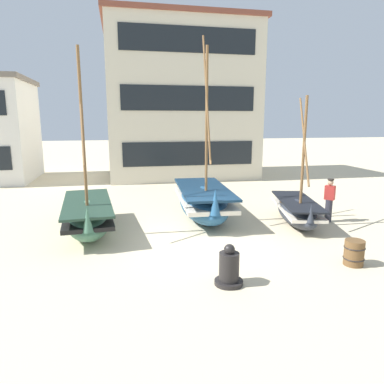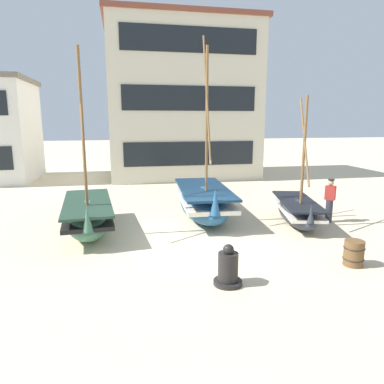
# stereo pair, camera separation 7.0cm
# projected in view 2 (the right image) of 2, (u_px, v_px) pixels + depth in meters

# --- Properties ---
(ground_plane) EXTENTS (120.00, 120.00, 0.00)m
(ground_plane) POSITION_uv_depth(u_px,v_px,m) (198.00, 239.00, 11.64)
(ground_plane) COLOR beige
(fishing_boat_near_left) EXTENTS (2.14, 4.96, 6.93)m
(fishing_boat_near_left) POSITION_uv_depth(u_px,v_px,m) (204.00, 201.00, 14.00)
(fishing_boat_near_left) COLOR #23517A
(fishing_boat_near_left) RESTS_ON ground
(fishing_boat_centre_large) EXTENTS (1.96, 4.65, 6.22)m
(fishing_boat_centre_large) POSITION_uv_depth(u_px,v_px,m) (88.00, 215.00, 12.34)
(fishing_boat_centre_large) COLOR #427056
(fishing_boat_centre_large) RESTS_ON ground
(fishing_boat_far_right) EXTENTS (2.06, 3.88, 4.70)m
(fishing_boat_far_right) POSITION_uv_depth(u_px,v_px,m) (297.00, 210.00, 13.33)
(fishing_boat_far_right) COLOR #2D333D
(fishing_boat_far_right) RESTS_ON ground
(fisherman_by_hull) EXTENTS (0.40, 0.41, 1.68)m
(fisherman_by_hull) POSITION_uv_depth(u_px,v_px,m) (330.00, 201.00, 13.49)
(fisherman_by_hull) COLOR #33333D
(fisherman_by_hull) RESTS_ON ground
(capstan_winch) EXTENTS (0.69, 0.69, 1.01)m
(capstan_winch) POSITION_uv_depth(u_px,v_px,m) (228.00, 269.00, 8.40)
(capstan_winch) COLOR black
(capstan_winch) RESTS_ON ground
(wooden_barrel) EXTENTS (0.56, 0.56, 0.70)m
(wooden_barrel) POSITION_uv_depth(u_px,v_px,m) (354.00, 253.00, 9.51)
(wooden_barrel) COLOR brown
(wooden_barrel) RESTS_ON ground
(harbor_building_main) EXTENTS (10.06, 6.58, 10.25)m
(harbor_building_main) POSITION_uv_depth(u_px,v_px,m) (181.00, 101.00, 24.19)
(harbor_building_main) COLOR beige
(harbor_building_main) RESTS_ON ground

